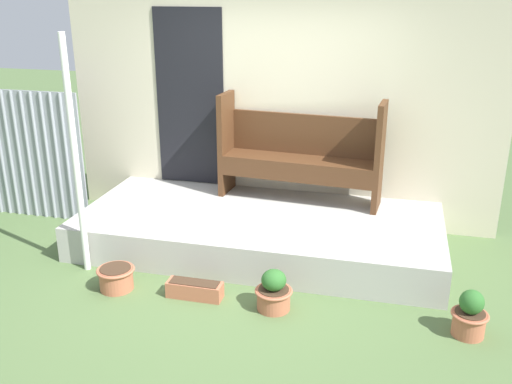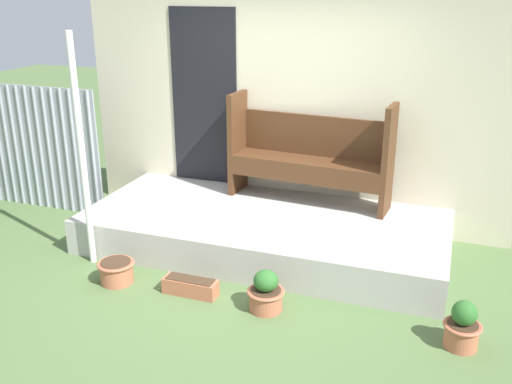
{
  "view_description": "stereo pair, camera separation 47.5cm",
  "coord_description": "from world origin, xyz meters",
  "px_view_note": "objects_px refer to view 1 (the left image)",
  "views": [
    {
      "loc": [
        1.34,
        -4.46,
        2.6
      ],
      "look_at": [
        0.15,
        0.29,
        0.81
      ],
      "focal_mm": 40.0,
      "sensor_mm": 36.0,
      "label": 1
    },
    {
      "loc": [
        1.79,
        -4.32,
        2.6
      ],
      "look_at": [
        0.15,
        0.29,
        0.81
      ],
      "focal_mm": 40.0,
      "sensor_mm": 36.0,
      "label": 2
    }
  ],
  "objects_px": {
    "flower_pot_middle": "(274,292)",
    "flower_pot_left": "(116,277)",
    "flower_pot_right": "(470,316)",
    "planter_box_rect": "(195,289)",
    "support_post": "(75,159)",
    "bench": "(300,150)"
  },
  "relations": [
    {
      "from": "flower_pot_middle",
      "to": "flower_pot_left",
      "type": "bearing_deg",
      "value": -179.45
    },
    {
      "from": "flower_pot_right",
      "to": "planter_box_rect",
      "type": "xyz_separation_m",
      "value": [
        -2.28,
        0.02,
        -0.1
      ]
    },
    {
      "from": "flower_pot_left",
      "to": "flower_pot_middle",
      "type": "bearing_deg",
      "value": 0.55
    },
    {
      "from": "support_post",
      "to": "flower_pot_left",
      "type": "height_order",
      "value": "support_post"
    },
    {
      "from": "bench",
      "to": "flower_pot_middle",
      "type": "bearing_deg",
      "value": -82.27
    },
    {
      "from": "flower_pot_left",
      "to": "planter_box_rect",
      "type": "xyz_separation_m",
      "value": [
        0.74,
        0.03,
        -0.04
      ]
    },
    {
      "from": "support_post",
      "to": "bench",
      "type": "xyz_separation_m",
      "value": [
        1.81,
        1.46,
        -0.19
      ]
    },
    {
      "from": "flower_pot_middle",
      "to": "planter_box_rect",
      "type": "bearing_deg",
      "value": 178.53
    },
    {
      "from": "support_post",
      "to": "bench",
      "type": "relative_size",
      "value": 1.25
    },
    {
      "from": "support_post",
      "to": "flower_pot_left",
      "type": "xyz_separation_m",
      "value": [
        0.46,
        -0.28,
        -1.0
      ]
    },
    {
      "from": "bench",
      "to": "flower_pot_right",
      "type": "height_order",
      "value": "bench"
    },
    {
      "from": "flower_pot_middle",
      "to": "flower_pot_right",
      "type": "xyz_separation_m",
      "value": [
        1.57,
        -0.01,
        0.01
      ]
    },
    {
      "from": "flower_pot_right",
      "to": "planter_box_rect",
      "type": "distance_m",
      "value": 2.28
    },
    {
      "from": "flower_pot_middle",
      "to": "bench",
      "type": "bearing_deg",
      "value": 93.1
    },
    {
      "from": "bench",
      "to": "flower_pot_left",
      "type": "xyz_separation_m",
      "value": [
        -1.36,
        -1.74,
        -0.81
      ]
    },
    {
      "from": "support_post",
      "to": "flower_pot_left",
      "type": "bearing_deg",
      "value": -31.86
    },
    {
      "from": "support_post",
      "to": "bench",
      "type": "distance_m",
      "value": 2.34
    },
    {
      "from": "support_post",
      "to": "flower_pot_right",
      "type": "relative_size",
      "value": 5.68
    },
    {
      "from": "bench",
      "to": "flower_pot_middle",
      "type": "relative_size",
      "value": 4.88
    },
    {
      "from": "support_post",
      "to": "flower_pot_middle",
      "type": "distance_m",
      "value": 2.15
    },
    {
      "from": "planter_box_rect",
      "to": "support_post",
      "type": "bearing_deg",
      "value": 168.1
    },
    {
      "from": "bench",
      "to": "flower_pot_left",
      "type": "height_order",
      "value": "bench"
    }
  ]
}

